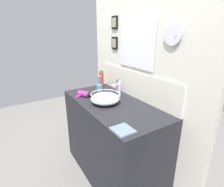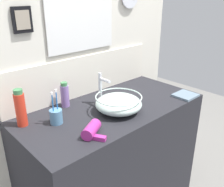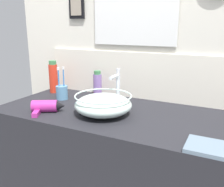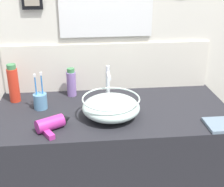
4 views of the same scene
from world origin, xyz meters
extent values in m
cube|color=#232328|center=(0.00, 0.00, 0.47)|extent=(1.30, 0.63, 0.94)
cube|color=silver|center=(0.00, 0.34, 1.18)|extent=(1.82, 0.06, 2.37)
cube|color=silver|center=(0.00, 0.31, 1.09)|extent=(1.28, 0.02, 0.30)
cube|color=white|center=(-0.01, 0.31, 1.53)|extent=(0.49, 0.01, 0.44)
cube|color=white|center=(-0.01, 0.30, 1.53)|extent=(0.55, 0.01, 0.50)
cube|color=black|center=(-0.42, 0.30, 1.52)|extent=(0.11, 0.02, 0.15)
cube|color=gray|center=(-0.42, 0.29, 1.52)|extent=(0.08, 0.01, 0.11)
ellipsoid|color=silver|center=(-0.02, -0.08, 0.99)|extent=(0.30, 0.30, 0.11)
torus|color=silver|center=(-0.02, -0.08, 1.04)|extent=(0.30, 0.30, 0.01)
torus|color=#B2B7BC|center=(-0.02, -0.08, 0.94)|extent=(0.11, 0.11, 0.01)
cylinder|color=silver|center=(-0.02, 0.11, 1.03)|extent=(0.02, 0.02, 0.19)
cylinder|color=silver|center=(-0.02, 0.06, 1.12)|extent=(0.02, 0.10, 0.02)
cylinder|color=silver|center=(-0.02, 0.11, 1.15)|extent=(0.02, 0.02, 0.03)
cylinder|color=#B22D8C|center=(-0.33, -0.18, 0.97)|extent=(0.15, 0.12, 0.07)
cone|color=black|center=(-0.25, -0.14, 0.97)|extent=(0.07, 0.07, 0.06)
cube|color=#B22D8C|center=(-0.33, -0.24, 0.95)|extent=(0.07, 0.09, 0.02)
cylinder|color=#598CB2|center=(-0.40, 0.06, 0.98)|extent=(0.08, 0.08, 0.09)
cylinder|color=blue|center=(-0.38, 0.07, 1.04)|extent=(0.01, 0.01, 0.19)
cube|color=white|center=(-0.38, 0.07, 1.14)|extent=(0.01, 0.01, 0.02)
cylinder|color=blue|center=(-0.42, 0.06, 1.03)|extent=(0.01, 0.01, 0.18)
cube|color=white|center=(-0.42, 0.06, 1.14)|extent=(0.01, 0.01, 0.02)
cylinder|color=#8C6BB2|center=(-0.23, 0.23, 1.01)|extent=(0.06, 0.06, 0.15)
cylinder|color=#3F7F4C|center=(-0.23, 0.23, 1.10)|extent=(0.04, 0.04, 0.02)
cylinder|color=red|center=(-0.56, 0.18, 1.04)|extent=(0.06, 0.06, 0.20)
cylinder|color=#3F7F4C|center=(-0.56, 0.18, 1.15)|extent=(0.05, 0.05, 0.03)
cube|color=slate|center=(0.53, -0.24, 0.95)|extent=(0.16, 0.15, 0.02)
camera|label=1|loc=(1.46, -0.92, 1.65)|focal=28.00mm
camera|label=2|loc=(-1.05, -1.13, 1.68)|focal=40.00mm
camera|label=3|loc=(0.59, -1.18, 1.40)|focal=40.00mm
camera|label=4|loc=(-0.16, -1.54, 1.71)|focal=50.00mm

